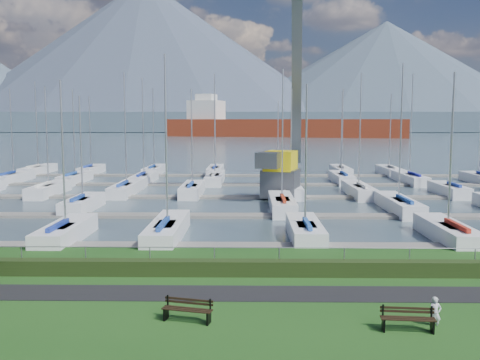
{
  "coord_description": "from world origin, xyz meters",
  "views": [
    {
      "loc": [
        0.57,
        -24.16,
        7.05
      ],
      "look_at": [
        0.0,
        12.0,
        3.0
      ],
      "focal_mm": 40.0,
      "sensor_mm": 36.0,
      "label": 1
    }
  ],
  "objects_px": {
    "bench_left": "(188,310)",
    "crane": "(285,138)",
    "person": "(435,309)",
    "bench_right": "(408,319)"
  },
  "relations": [
    {
      "from": "person",
      "to": "crane",
      "type": "bearing_deg",
      "value": 92.59
    },
    {
      "from": "bench_right",
      "to": "person",
      "type": "relative_size",
      "value": 1.57
    },
    {
      "from": "person",
      "to": "crane",
      "type": "xyz_separation_m",
      "value": [
        -2.98,
        33.03,
        4.75
      ]
    },
    {
      "from": "bench_left",
      "to": "bench_right",
      "type": "height_order",
      "value": "same"
    },
    {
      "from": "person",
      "to": "crane",
      "type": "height_order",
      "value": "crane"
    },
    {
      "from": "bench_left",
      "to": "crane",
      "type": "xyz_separation_m",
      "value": [
        5.6,
        32.77,
        4.91
      ]
    },
    {
      "from": "bench_left",
      "to": "crane",
      "type": "relative_size",
      "value": 0.08
    },
    {
      "from": "person",
      "to": "bench_right",
      "type": "bearing_deg",
      "value": -158.26
    },
    {
      "from": "bench_right",
      "to": "bench_left",
      "type": "bearing_deg",
      "value": 179.13
    },
    {
      "from": "bench_left",
      "to": "crane",
      "type": "bearing_deg",
      "value": 94.43
    }
  ]
}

